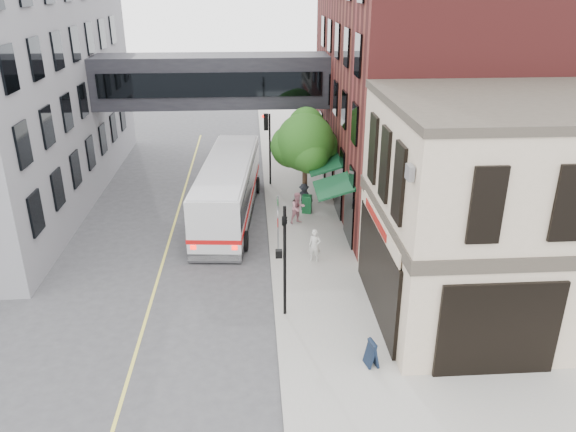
{
  "coord_description": "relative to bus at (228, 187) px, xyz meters",
  "views": [
    {
      "loc": [
        -0.72,
        -16.62,
        12.17
      ],
      "look_at": [
        0.71,
        4.86,
        3.05
      ],
      "focal_mm": 35.0,
      "sensor_mm": 36.0,
      "label": 1
    }
  ],
  "objects": [
    {
      "name": "sandwich_board",
      "position": [
        5.16,
        -13.55,
        -1.11
      ],
      "size": [
        0.45,
        0.59,
        0.93
      ],
      "primitive_type": "cube",
      "rotation": [
        0.0,
        0.0,
        0.23
      ],
      "color": "black",
      "rests_on": "sidewalk_main"
    },
    {
      "name": "ground",
      "position": [
        2.05,
        -12.2,
        -1.73
      ],
      "size": [
        120.0,
        120.0,
        0.0
      ],
      "primitive_type": "plane",
      "color": "#38383A",
      "rests_on": "ground"
    },
    {
      "name": "street_tree",
      "position": [
        4.25,
        1.02,
        2.18
      ],
      "size": [
        3.8,
        3.2,
        5.6
      ],
      "color": "#382619",
      "rests_on": "sidewalk_main"
    },
    {
      "name": "traffic_signal_far",
      "position": [
        2.31,
        4.8,
        1.61
      ],
      "size": [
        0.53,
        0.28,
        4.5
      ],
      "color": "black",
      "rests_on": "sidewalk_main"
    },
    {
      "name": "pedestrian_a",
      "position": [
        4.09,
        -5.88,
        -0.8
      ],
      "size": [
        0.65,
        0.52,
        1.55
      ],
      "primitive_type": "imported",
      "rotation": [
        0.0,
        0.0,
        -0.3
      ],
      "color": "silver",
      "rests_on": "sidewalk_main"
    },
    {
      "name": "corner_building",
      "position": [
        11.03,
        -10.2,
        2.48
      ],
      "size": [
        10.19,
        8.12,
        8.45
      ],
      "color": "#B9A88D",
      "rests_on": "ground"
    },
    {
      "name": "pedestrian_c",
      "position": [
        4.17,
        0.38,
        -0.81
      ],
      "size": [
        1.01,
        0.59,
        1.54
      ],
      "primitive_type": "imported",
      "rotation": [
        0.0,
        0.0,
        0.02
      ],
      "color": "black",
      "rests_on": "sidewalk_main"
    },
    {
      "name": "newspaper_box",
      "position": [
        4.3,
        -0.05,
        -1.08
      ],
      "size": [
        0.6,
        0.56,
        1.01
      ],
      "primitive_type": "cube",
      "rotation": [
        0.0,
        0.0,
        -0.25
      ],
      "color": "#135529",
      "rests_on": "sidewalk_main"
    },
    {
      "name": "brick_building",
      "position": [
        12.03,
        2.8,
        5.26
      ],
      "size": [
        13.76,
        18.0,
        14.0
      ],
      "color": "#591D1B",
      "rests_on": "ground"
    },
    {
      "name": "pedestrian_b",
      "position": [
        3.68,
        -1.47,
        -0.72
      ],
      "size": [
        1.03,
        0.95,
        1.71
      ],
      "primitive_type": "imported",
      "rotation": [
        0.0,
        0.0,
        0.45
      ],
      "color": "#C6808C",
      "rests_on": "sidewalk_main"
    },
    {
      "name": "street_sign_pole",
      "position": [
        2.45,
        -5.2,
        0.2
      ],
      "size": [
        0.08,
        0.75,
        3.0
      ],
      "color": "gray",
      "rests_on": "sidewalk_main"
    },
    {
      "name": "skyway_bridge",
      "position": [
        -0.95,
        5.8,
        4.77
      ],
      "size": [
        14.0,
        3.18,
        3.0
      ],
      "color": "black",
      "rests_on": "ground"
    },
    {
      "name": "sidewalk_main",
      "position": [
        4.05,
        1.8,
        -1.65
      ],
      "size": [
        4.0,
        60.0,
        0.15
      ],
      "primitive_type": "cube",
      "color": "gray",
      "rests_on": "ground"
    },
    {
      "name": "bus",
      "position": [
        0.0,
        0.0,
        0.0
      ],
      "size": [
        3.58,
        11.65,
        3.09
      ],
      "color": "silver",
      "rests_on": "ground"
    },
    {
      "name": "lane_marking",
      "position": [
        -2.95,
        -2.2,
        -1.72
      ],
      "size": [
        0.12,
        40.0,
        0.01
      ],
      "primitive_type": "cube",
      "color": "#D8CC4C",
      "rests_on": "ground"
    },
    {
      "name": "traffic_signal_near",
      "position": [
        2.42,
        -10.2,
        1.25
      ],
      "size": [
        0.44,
        0.22,
        4.6
      ],
      "color": "black",
      "rests_on": "sidewalk_main"
    }
  ]
}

